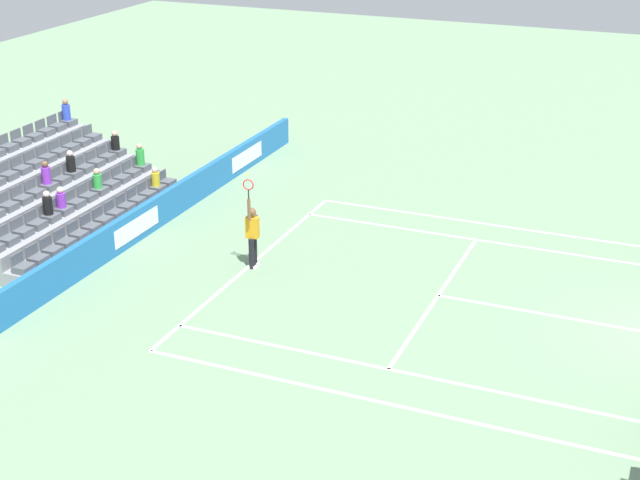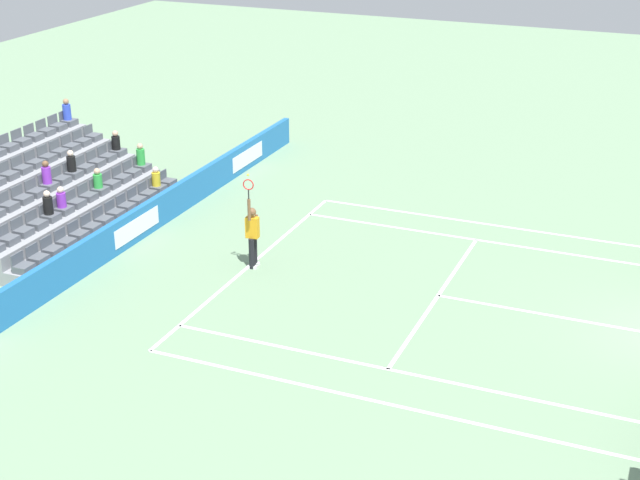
# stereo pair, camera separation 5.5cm
# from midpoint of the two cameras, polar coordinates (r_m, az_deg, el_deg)

# --- Properties ---
(line_baseline) EXTENTS (10.97, 0.10, 0.01)m
(line_baseline) POSITION_cam_midpoint_polar(r_m,az_deg,el_deg) (27.17, -4.00, -1.37)
(line_baseline) COLOR white
(line_baseline) RESTS_ON ground
(line_service) EXTENTS (8.23, 0.10, 0.01)m
(line_service) POSITION_cam_midpoint_polar(r_m,az_deg,el_deg) (25.39, 7.19, -3.33)
(line_service) COLOR white
(line_service) RESTS_ON ground
(line_centre_service) EXTENTS (0.10, 6.40, 0.01)m
(line_centre_service) POSITION_cam_midpoint_polar(r_m,az_deg,el_deg) (24.86, 14.31, -4.51)
(line_centre_service) COLOR white
(line_centre_service) RESTS_ON ground
(line_singles_sideline_left) EXTENTS (0.10, 11.89, 0.01)m
(line_singles_sideline_left) POSITION_cam_midpoint_polar(r_m,az_deg,el_deg) (21.80, 5.33, -7.98)
(line_singles_sideline_left) COLOR white
(line_singles_sideline_left) RESTS_ON ground
(line_singles_sideline_right) EXTENTS (0.10, 11.89, 0.01)m
(line_singles_sideline_right) POSITION_cam_midpoint_polar(r_m,az_deg,el_deg) (28.95, 10.31, -0.12)
(line_singles_sideline_right) COLOR white
(line_singles_sideline_right) RESTS_ON ground
(line_doubles_sideline_left) EXTENTS (0.10, 11.89, 0.01)m
(line_doubles_sideline_left) POSITION_cam_midpoint_polar(r_m,az_deg,el_deg) (20.69, 4.15, -9.80)
(line_doubles_sideline_left) COLOR white
(line_doubles_sideline_left) RESTS_ON ground
(line_doubles_sideline_right) EXTENTS (0.10, 11.89, 0.01)m
(line_doubles_sideline_right) POSITION_cam_midpoint_polar(r_m,az_deg,el_deg) (30.19, 10.90, 0.82)
(line_doubles_sideline_right) COLOR white
(line_doubles_sideline_right) RESTS_ON ground
(line_centre_mark) EXTENTS (0.10, 0.20, 0.01)m
(line_centre_mark) POSITION_cam_midpoint_polar(r_m,az_deg,el_deg) (27.13, -3.81, -1.40)
(line_centre_mark) COLOR white
(line_centre_mark) RESTS_ON ground
(sponsor_barrier) EXTENTS (22.01, 0.22, 1.00)m
(sponsor_barrier) POSITION_cam_midpoint_polar(r_m,az_deg,el_deg) (28.85, -11.07, 0.81)
(sponsor_barrier) COLOR #1E66AD
(sponsor_barrier) RESTS_ON ground
(tennis_player) EXTENTS (0.53, 0.39, 2.85)m
(tennis_player) POSITION_cam_midpoint_polar(r_m,az_deg,el_deg) (26.53, -4.02, 0.34)
(tennis_player) COLOR black
(tennis_player) RESTS_ON ground
(stadium_stand) EXTENTS (8.06, 4.75, 3.03)m
(stadium_stand) POSITION_cam_midpoint_polar(r_m,az_deg,el_deg) (30.77, -16.68, 2.30)
(stadium_stand) COLOR gray
(stadium_stand) RESTS_ON ground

